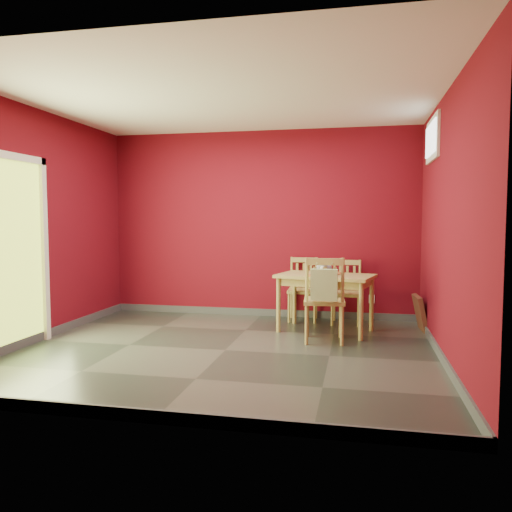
% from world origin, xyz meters
% --- Properties ---
extents(ground, '(4.50, 4.50, 0.00)m').
position_xyz_m(ground, '(0.00, 0.00, 0.00)').
color(ground, '#2D342D').
rests_on(ground, ground).
extents(room_shell, '(4.50, 4.50, 4.50)m').
position_xyz_m(room_shell, '(0.00, 0.00, 0.05)').
color(room_shell, '#5E0915').
rests_on(room_shell, ground).
extents(doorway, '(0.06, 1.01, 2.13)m').
position_xyz_m(doorway, '(-2.23, -0.40, 1.12)').
color(doorway, '#B7D838').
rests_on(doorway, ground).
extents(window, '(0.05, 0.90, 0.50)m').
position_xyz_m(window, '(2.23, 1.00, 2.35)').
color(window, white).
rests_on(window, room_shell).
extents(outlet_plate, '(0.08, 0.02, 0.12)m').
position_xyz_m(outlet_plate, '(1.60, 1.99, 0.30)').
color(outlet_plate, silver).
rests_on(outlet_plate, room_shell).
extents(dining_table, '(1.29, 0.94, 0.73)m').
position_xyz_m(dining_table, '(1.00, 1.13, 0.64)').
color(dining_table, '#A7944E').
rests_on(dining_table, ground).
extents(table_runner, '(0.47, 0.74, 0.34)m').
position_xyz_m(table_runner, '(1.00, 1.02, 0.68)').
color(table_runner, '#A4602A').
rests_on(table_runner, dining_table).
extents(chair_far_left, '(0.43, 0.43, 0.88)m').
position_xyz_m(chair_far_left, '(0.65, 1.80, 0.45)').
color(chair_far_left, '#A7944E').
rests_on(chair_far_left, ground).
extents(chair_far_right, '(0.42, 0.42, 0.86)m').
position_xyz_m(chair_far_right, '(1.25, 1.71, 0.44)').
color(chair_far_right, '#A7944E').
rests_on(chair_far_right, ground).
extents(chair_near, '(0.50, 0.50, 0.99)m').
position_xyz_m(chair_near, '(1.03, 0.58, 0.51)').
color(chair_near, '#A7944E').
rests_on(chair_near, ground).
extents(tote_bag, '(0.29, 0.18, 0.42)m').
position_xyz_m(tote_bag, '(1.04, 0.35, 0.70)').
color(tote_bag, '#99AF70').
rests_on(tote_bag, chair_near).
extents(cat, '(0.28, 0.46, 0.22)m').
position_xyz_m(cat, '(0.99, 1.08, 0.84)').
color(cat, slate).
rests_on(cat, table_runner).
extents(picture_frame, '(0.18, 0.46, 0.45)m').
position_xyz_m(picture_frame, '(2.19, 1.43, 0.23)').
color(picture_frame, brown).
rests_on(picture_frame, ground).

